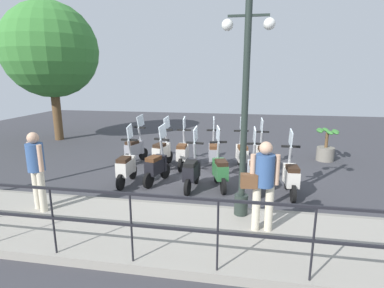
# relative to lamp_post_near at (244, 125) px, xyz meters

# --- Properties ---
(ground_plane) EXTENTS (28.00, 28.00, 0.00)m
(ground_plane) POSITION_rel_lamp_post_near_xyz_m (2.40, 0.92, -1.91)
(ground_plane) COLOR #38383D
(promenade_walkway) EXTENTS (2.20, 20.00, 0.15)m
(promenade_walkway) POSITION_rel_lamp_post_near_xyz_m (-0.75, 0.92, -1.84)
(promenade_walkway) COLOR gray
(promenade_walkway) RESTS_ON ground_plane
(fence_railing) EXTENTS (0.04, 16.03, 1.07)m
(fence_railing) POSITION_rel_lamp_post_near_xyz_m (-1.80, 0.92, -1.02)
(fence_railing) COLOR black
(fence_railing) RESTS_ON promenade_walkway
(lamp_post_near) EXTENTS (0.26, 0.90, 4.00)m
(lamp_post_near) POSITION_rel_lamp_post_near_xyz_m (0.00, 0.00, 0.00)
(lamp_post_near) COLOR #232D28
(lamp_post_near) RESTS_ON promenade_walkway
(pedestrian_with_bag) EXTENTS (0.35, 0.64, 1.59)m
(pedestrian_with_bag) POSITION_rel_lamp_post_near_xyz_m (-0.56, -0.35, -0.83)
(pedestrian_with_bag) COLOR beige
(pedestrian_with_bag) RESTS_ON promenade_walkway
(pedestrian_distant) EXTENTS (0.43, 0.45, 1.59)m
(pedestrian_distant) POSITION_rel_lamp_post_near_xyz_m (-0.48, 3.97, -0.83)
(pedestrian_distant) COLOR beige
(pedestrian_distant) RESTS_ON promenade_walkway
(tree_large) EXTENTS (3.87, 3.87, 5.71)m
(tree_large) POSITION_rel_lamp_post_near_xyz_m (6.25, 7.99, 1.85)
(tree_large) COLOR brown
(tree_large) RESTS_ON ground_plane
(potted_palm) EXTENTS (1.06, 0.66, 1.05)m
(potted_palm) POSITION_rel_lamp_post_near_xyz_m (4.77, -2.71, -1.47)
(potted_palm) COLOR slate
(potted_palm) RESTS_ON ground_plane
(scooter_near_0) EXTENTS (1.23, 0.44, 1.54)m
(scooter_near_0) POSITION_rel_lamp_post_near_xyz_m (1.50, -1.13, -1.43)
(scooter_near_0) COLOR black
(scooter_near_0) RESTS_ON ground_plane
(scooter_near_1) EXTENTS (1.23, 0.44, 1.54)m
(scooter_near_1) POSITION_rel_lamp_post_near_xyz_m (1.65, -0.30, -1.43)
(scooter_near_1) COLOR black
(scooter_near_1) RESTS_ON ground_plane
(scooter_near_2) EXTENTS (1.20, 0.54, 1.54)m
(scooter_near_2) POSITION_rel_lamp_post_near_xyz_m (1.69, 0.55, -1.43)
(scooter_near_2) COLOR black
(scooter_near_2) RESTS_ON ground_plane
(scooter_near_3) EXTENTS (1.23, 0.44, 1.54)m
(scooter_near_3) POSITION_rel_lamp_post_near_xyz_m (1.49, 1.22, -1.43)
(scooter_near_3) COLOR black
(scooter_near_3) RESTS_ON ground_plane
(scooter_near_4) EXTENTS (1.21, 0.53, 1.54)m
(scooter_near_4) POSITION_rel_lamp_post_near_xyz_m (1.76, 2.21, -1.43)
(scooter_near_4) COLOR black
(scooter_near_4) RESTS_ON ground_plane
(scooter_near_5) EXTENTS (1.23, 0.44, 1.54)m
(scooter_near_5) POSITION_rel_lamp_post_near_xyz_m (1.55, 2.96, -1.43)
(scooter_near_5) COLOR black
(scooter_near_5) RESTS_ON ground_plane
(scooter_far_0) EXTENTS (1.23, 0.44, 1.54)m
(scooter_far_0) POSITION_rel_lamp_post_near_xyz_m (3.29, -0.56, -1.43)
(scooter_far_0) COLOR black
(scooter_far_0) RESTS_ON ground_plane
(scooter_far_1) EXTENTS (1.23, 0.46, 1.54)m
(scooter_far_1) POSITION_rel_lamp_post_near_xyz_m (3.36, 0.03, -1.43)
(scooter_far_1) COLOR black
(scooter_far_1) RESTS_ON ground_plane
(scooter_far_2) EXTENTS (1.23, 0.44, 1.54)m
(scooter_far_2) POSITION_rel_lamp_post_near_xyz_m (3.31, 0.87, -1.43)
(scooter_far_2) COLOR black
(scooter_far_2) RESTS_ON ground_plane
(scooter_far_3) EXTENTS (1.23, 0.44, 1.54)m
(scooter_far_3) POSITION_rel_lamp_post_near_xyz_m (3.19, 1.81, -1.43)
(scooter_far_3) COLOR black
(scooter_far_3) RESTS_ON ground_plane
(scooter_far_4) EXTENTS (1.21, 0.52, 1.54)m
(scooter_far_4) POSITION_rel_lamp_post_near_xyz_m (3.19, 2.46, -1.43)
(scooter_far_4) COLOR black
(scooter_far_4) RESTS_ON ground_plane
(scooter_far_5) EXTENTS (1.20, 0.55, 1.54)m
(scooter_far_5) POSITION_rel_lamp_post_near_xyz_m (3.42, 3.42, -1.43)
(scooter_far_5) COLOR black
(scooter_far_5) RESTS_ON ground_plane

